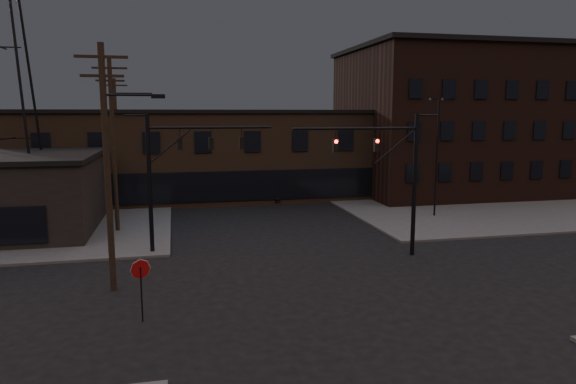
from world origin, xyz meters
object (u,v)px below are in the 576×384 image
at_px(stop_sign, 141,276).
at_px(parked_car_lot_b, 385,188).
at_px(car_crossing, 269,192).
at_px(parked_car_lot_a, 437,195).
at_px(traffic_signal_near, 396,170).
at_px(traffic_signal_far, 172,167).

bearing_deg(stop_sign, parked_car_lot_b, 50.62).
height_order(stop_sign, car_crossing, stop_sign).
relative_size(stop_sign, parked_car_lot_a, 0.59).
height_order(parked_car_lot_b, car_crossing, parked_car_lot_b).
xyz_separation_m(parked_car_lot_b, car_crossing, (-11.06, 0.81, -0.12)).
bearing_deg(traffic_signal_near, stop_sign, -154.10).
relative_size(parked_car_lot_a, car_crossing, 0.89).
relative_size(traffic_signal_far, parked_car_lot_b, 1.55).
distance_m(traffic_signal_near, stop_sign, 15.17).
relative_size(traffic_signal_far, stop_sign, 3.23).
distance_m(parked_car_lot_b, car_crossing, 11.09).
height_order(traffic_signal_far, car_crossing, traffic_signal_far).
distance_m(traffic_signal_far, parked_car_lot_a, 25.63).
xyz_separation_m(traffic_signal_near, car_crossing, (-3.54, 19.76, -4.15)).
relative_size(stop_sign, car_crossing, 0.53).
distance_m(parked_car_lot_a, car_crossing, 15.09).
bearing_deg(car_crossing, parked_car_lot_a, -44.21).
bearing_deg(car_crossing, traffic_signal_far, -141.98).
xyz_separation_m(traffic_signal_near, traffic_signal_far, (-12.07, 3.50, 0.08)).
bearing_deg(parked_car_lot_b, traffic_signal_far, 134.39).
height_order(parked_car_lot_a, car_crossing, parked_car_lot_a).
distance_m(traffic_signal_far, stop_sign, 10.55).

